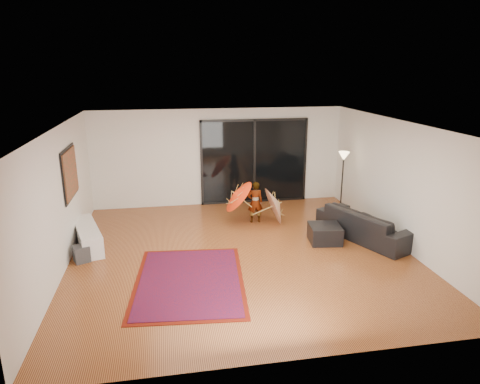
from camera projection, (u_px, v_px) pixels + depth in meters
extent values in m
plane|color=#A9602E|center=(241.00, 253.00, 9.04)|extent=(7.00, 7.00, 0.00)
plane|color=white|center=(241.00, 125.00, 8.28)|extent=(7.00, 7.00, 0.00)
plane|color=silver|center=(219.00, 157.00, 11.96)|extent=(7.00, 0.00, 7.00)
plane|color=silver|center=(291.00, 270.00, 5.35)|extent=(7.00, 0.00, 7.00)
plane|color=silver|center=(59.00, 201.00, 8.07)|extent=(0.00, 7.00, 7.00)
plane|color=silver|center=(400.00, 184.00, 9.25)|extent=(0.00, 7.00, 7.00)
cube|color=black|center=(254.00, 161.00, 12.15)|extent=(3.00, 0.04, 2.40)
cube|color=black|center=(255.00, 120.00, 11.80)|extent=(3.06, 0.06, 0.06)
cube|color=black|center=(254.00, 201.00, 12.46)|extent=(3.06, 0.06, 0.06)
cube|color=black|center=(254.00, 162.00, 12.13)|extent=(0.06, 0.06, 2.40)
cube|color=black|center=(70.00, 173.00, 8.93)|extent=(0.02, 1.28, 1.08)
cube|color=#205130|center=(71.00, 173.00, 8.94)|extent=(0.03, 1.18, 0.98)
cube|color=white|center=(87.00, 236.00, 9.34)|extent=(0.89, 1.73, 0.47)
cube|color=#424244|center=(81.00, 254.00, 8.62)|extent=(0.38, 0.38, 0.33)
cube|color=#581107|center=(189.00, 281.00, 7.86)|extent=(2.23, 2.93, 0.01)
cube|color=maroon|center=(189.00, 281.00, 7.86)|extent=(2.05, 2.76, 0.02)
imported|color=black|center=(366.00, 224.00, 9.74)|extent=(1.77, 2.50, 0.68)
cube|color=black|center=(325.00, 234.00, 9.58)|extent=(0.77, 0.77, 0.39)
cylinder|color=black|center=(340.00, 212.00, 11.56)|extent=(0.29, 0.29, 0.03)
cylinder|color=black|center=(342.00, 185.00, 11.35)|extent=(0.04, 0.04, 1.53)
cone|color=#FFD899|center=(344.00, 156.00, 11.13)|extent=(0.29, 0.29, 0.22)
imported|color=#999999|center=(255.00, 202.00, 10.71)|extent=(0.39, 0.26, 1.06)
cone|color=red|center=(234.00, 196.00, 10.51)|extent=(0.74, 0.92, 0.80)
cylinder|color=tan|center=(234.00, 209.00, 10.61)|extent=(0.39, 0.02, 0.35)
cylinder|color=tan|center=(234.00, 192.00, 10.48)|extent=(0.05, 0.02, 0.05)
cone|color=silver|center=(280.00, 203.00, 10.67)|extent=(0.53, 0.96, 0.97)
cylinder|color=tan|center=(279.00, 217.00, 10.78)|extent=(0.52, 0.02, 0.22)
cylinder|color=tan|center=(280.00, 199.00, 10.64)|extent=(0.06, 0.02, 0.04)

